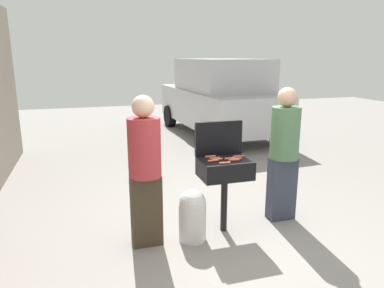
% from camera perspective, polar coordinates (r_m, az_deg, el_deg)
% --- Properties ---
extents(ground_plane, '(24.00, 24.00, 0.00)m').
position_cam_1_polar(ground_plane, '(4.36, 5.45, -15.07)').
color(ground_plane, gray).
extents(bbq_grill, '(0.60, 0.44, 0.91)m').
position_cam_1_polar(bbq_grill, '(4.30, 5.22, -4.30)').
color(bbq_grill, black).
rests_on(bbq_grill, ground).
extents(grill_lid_open, '(0.60, 0.05, 0.42)m').
position_cam_1_polar(grill_lid_open, '(4.40, 4.25, 0.91)').
color(grill_lid_open, black).
rests_on(grill_lid_open, bbq_grill).
extents(hot_dog_0, '(0.13, 0.03, 0.03)m').
position_cam_1_polar(hot_dog_0, '(4.26, 5.98, -2.30)').
color(hot_dog_0, '#C6593D').
rests_on(hot_dog_0, bbq_grill).
extents(hot_dog_1, '(0.13, 0.03, 0.03)m').
position_cam_1_polar(hot_dog_1, '(4.33, 2.93, -1.99)').
color(hot_dog_1, '#C6593D').
rests_on(hot_dog_1, bbq_grill).
extents(hot_dog_2, '(0.13, 0.03, 0.03)m').
position_cam_1_polar(hot_dog_2, '(4.16, 3.37, -2.66)').
color(hot_dog_2, '#C6593D').
rests_on(hot_dog_2, bbq_grill).
extents(hot_dog_3, '(0.13, 0.03, 0.03)m').
position_cam_1_polar(hot_dog_3, '(4.22, 4.01, -2.44)').
color(hot_dog_3, '#C6593D').
rests_on(hot_dog_3, bbq_grill).
extents(hot_dog_4, '(0.13, 0.04, 0.03)m').
position_cam_1_polar(hot_dog_4, '(4.26, 7.04, -2.34)').
color(hot_dog_4, '#C6593D').
rests_on(hot_dog_4, bbq_grill).
extents(hot_dog_5, '(0.13, 0.03, 0.03)m').
position_cam_1_polar(hot_dog_5, '(4.08, 5.20, -3.02)').
color(hot_dog_5, '#C6593D').
rests_on(hot_dog_5, bbq_grill).
extents(hot_dog_6, '(0.13, 0.03, 0.03)m').
position_cam_1_polar(hot_dog_6, '(4.26, 3.59, -2.27)').
color(hot_dog_6, '#B74C33').
rests_on(hot_dog_6, bbq_grill).
extents(hot_dog_7, '(0.13, 0.04, 0.03)m').
position_cam_1_polar(hot_dog_7, '(4.21, 6.65, -2.54)').
color(hot_dog_7, '#C6593D').
rests_on(hot_dog_7, bbq_grill).
extents(hot_dog_8, '(0.13, 0.04, 0.03)m').
position_cam_1_polar(hot_dog_8, '(4.36, 7.35, -1.96)').
color(hot_dog_8, '#C6593D').
rests_on(hot_dog_8, bbq_grill).
extents(propane_tank, '(0.32, 0.32, 0.62)m').
position_cam_1_polar(propane_tank, '(4.23, 0.07, -11.10)').
color(propane_tank, silver).
rests_on(propane_tank, ground).
extents(person_left, '(0.36, 0.36, 1.71)m').
position_cam_1_polar(person_left, '(3.95, -7.48, -3.60)').
color(person_left, '#3F3323').
rests_on(person_left, ground).
extents(person_right, '(0.36, 0.36, 1.73)m').
position_cam_1_polar(person_right, '(4.71, 14.40, -0.91)').
color(person_right, '#333847').
rests_on(person_right, ground).
extents(parked_minivan, '(2.24, 4.50, 2.02)m').
position_cam_1_polar(parked_minivan, '(9.66, 4.36, 7.43)').
color(parked_minivan, '#B7B7BC').
rests_on(parked_minivan, ground).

